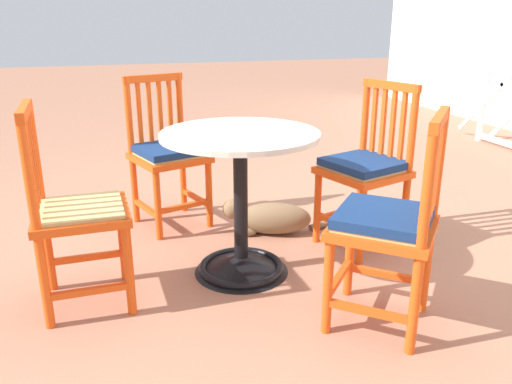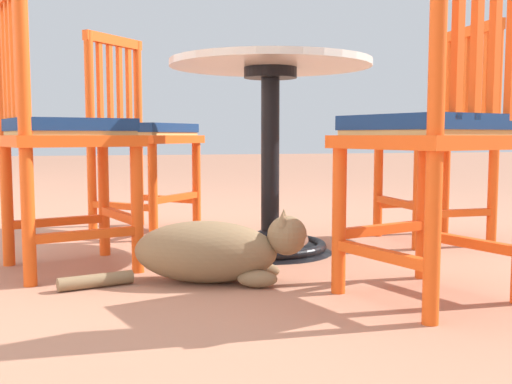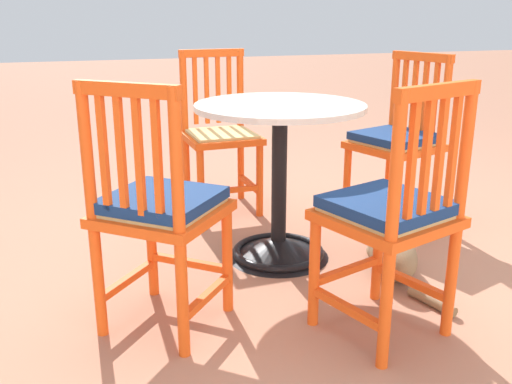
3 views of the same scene
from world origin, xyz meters
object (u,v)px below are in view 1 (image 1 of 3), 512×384
Objects in this scene: tabby_cat at (268,218)px; orange_chair_at_corner at (389,225)px; orange_chair_facing_out at (75,214)px; orange_chair_by_planter at (168,154)px; orange_chair_near_fence at (366,169)px; cafe_table at (241,220)px.

orange_chair_at_corner is at bearing 8.50° from tabby_cat.
orange_chair_facing_out is at bearing -114.35° from orange_chair_at_corner.
tabby_cat is (-1.05, -0.16, -0.35)m from orange_chair_at_corner.
orange_chair_at_corner and orange_chair_by_planter have the same top height.
orange_chair_near_fence is 0.66m from tabby_cat.
orange_chair_at_corner is 1.55m from orange_chair_by_planter.
orange_chair_by_planter is 0.72m from tabby_cat.
orange_chair_near_fence is 1.00× the size of orange_chair_by_planter.
tabby_cat is at bearing 115.46° from orange_chair_facing_out.
cafe_table is at bearing -33.73° from tabby_cat.
orange_chair_at_corner is 1.00× the size of orange_chair_near_fence.
cafe_table is at bearing -80.55° from orange_chair_near_fence.
orange_chair_facing_out is (0.07, -0.77, 0.15)m from cafe_table.
orange_chair_at_corner is 0.81m from orange_chair_near_fence.
orange_chair_by_planter and orange_chair_facing_out have the same top height.
tabby_cat is at bearing 58.01° from orange_chair_by_planter.
orange_chair_near_fence is 1.18m from orange_chair_by_planter.
tabby_cat is at bearing 146.27° from cafe_table.
orange_chair_facing_out is 1.23× the size of tabby_cat.
tabby_cat is (-0.50, 1.06, -0.34)m from orange_chair_facing_out.
orange_chair_by_planter is 1.00× the size of orange_chair_facing_out.
orange_chair_facing_out is at bearing -82.65° from orange_chair_near_fence.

